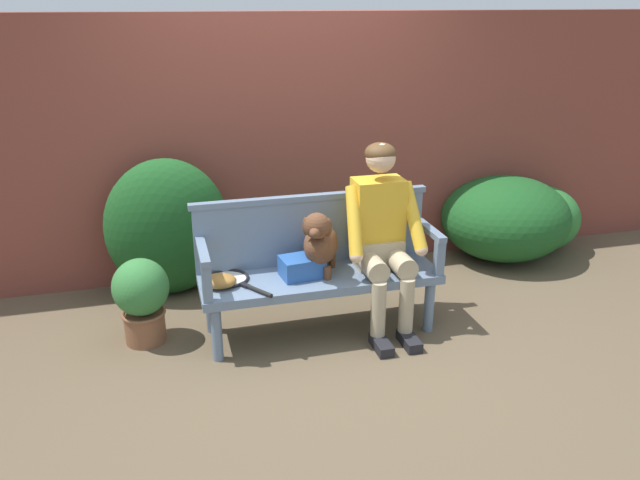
{
  "coord_description": "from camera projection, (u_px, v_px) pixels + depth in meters",
  "views": [
    {
      "loc": [
        -1.0,
        -3.72,
        2.19
      ],
      "look_at": [
        0.0,
        0.0,
        0.69
      ],
      "focal_mm": 34.82,
      "sensor_mm": 36.0,
      "label": 1
    }
  ],
  "objects": [
    {
      "name": "ground_plane",
      "position": [
        320.0,
        330.0,
        4.38
      ],
      "size": [
        40.0,
        40.0,
        0.0
      ],
      "primitive_type": "plane",
      "color": "brown"
    },
    {
      "name": "brick_garden_fence",
      "position": [
        280.0,
        145.0,
        5.16
      ],
      "size": [
        8.0,
        0.3,
        2.1
      ],
      "primitive_type": "cube",
      "color": "brown",
      "rests_on": "ground"
    },
    {
      "name": "hedge_bush_far_right",
      "position": [
        167.0,
        228.0,
        4.77
      ],
      "size": [
        0.94,
        0.58,
        1.09
      ],
      "primitive_type": "ellipsoid",
      "color": "#194C1E",
      "rests_on": "ground"
    },
    {
      "name": "hedge_bush_far_left",
      "position": [
        505.0,
        218.0,
        5.51
      ],
      "size": [
        1.14,
        1.06,
        0.74
      ],
      "primitive_type": "ellipsoid",
      "color": "#194C1E",
      "rests_on": "ground"
    },
    {
      "name": "hedge_bush_mid_right",
      "position": [
        540.0,
        218.0,
        5.71
      ],
      "size": [
        0.71,
        0.68,
        0.6
      ],
      "primitive_type": "ellipsoid",
      "color": "#286B2D",
      "rests_on": "ground"
    },
    {
      "name": "hedge_bush_mid_left",
      "position": [
        325.0,
        244.0,
        5.14
      ],
      "size": [
        1.12,
        0.73,
        0.58
      ],
      "primitive_type": "ellipsoid",
      "color": "#337538",
      "rests_on": "ground"
    },
    {
      "name": "garden_bench",
      "position": [
        320.0,
        282.0,
        4.24
      ],
      "size": [
        1.63,
        0.5,
        0.44
      ],
      "color": "slate",
      "rests_on": "ground"
    },
    {
      "name": "bench_backrest",
      "position": [
        312.0,
        228.0,
        4.33
      ],
      "size": [
        1.67,
        0.06,
        0.5
      ],
      "color": "slate",
      "rests_on": "garden_bench"
    },
    {
      "name": "bench_armrest_left_end",
      "position": [
        204.0,
        264.0,
        3.88
      ],
      "size": [
        0.06,
        0.5,
        0.28
      ],
      "color": "slate",
      "rests_on": "garden_bench"
    },
    {
      "name": "bench_armrest_right_end",
      "position": [
        432.0,
        240.0,
        4.26
      ],
      "size": [
        0.06,
        0.5,
        0.28
      ],
      "color": "slate",
      "rests_on": "garden_bench"
    },
    {
      "name": "person_seated",
      "position": [
        381.0,
        231.0,
        4.22
      ],
      "size": [
        0.56,
        0.65,
        1.31
      ],
      "color": "black",
      "rests_on": "ground"
    },
    {
      "name": "dog_on_bench",
      "position": [
        320.0,
        242.0,
        4.13
      ],
      "size": [
        0.35,
        0.47,
        0.48
      ],
      "color": "brown",
      "rests_on": "garden_bench"
    },
    {
      "name": "tennis_racket",
      "position": [
        230.0,
        280.0,
        4.12
      ],
      "size": [
        0.45,
        0.55,
        0.03
      ],
      "color": "black",
      "rests_on": "garden_bench"
    },
    {
      "name": "baseball_glove",
      "position": [
        220.0,
        281.0,
        4.01
      ],
      "size": [
        0.25,
        0.22,
        0.09
      ],
      "primitive_type": "ellipsoid",
      "rotation": [
        0.0,
        0.0,
        -0.23
      ],
      "color": "#9E6B2D",
      "rests_on": "garden_bench"
    },
    {
      "name": "sports_bag",
      "position": [
        302.0,
        266.0,
        4.17
      ],
      "size": [
        0.3,
        0.23,
        0.14
      ],
      "primitive_type": "cube",
      "rotation": [
        0.0,
        0.0,
        0.12
      ],
      "color": "#2856A3",
      "rests_on": "garden_bench"
    },
    {
      "name": "potted_plant",
      "position": [
        142.0,
        297.0,
        4.13
      ],
      "size": [
        0.37,
        0.37,
        0.6
      ],
      "color": "brown",
      "rests_on": "ground"
    }
  ]
}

